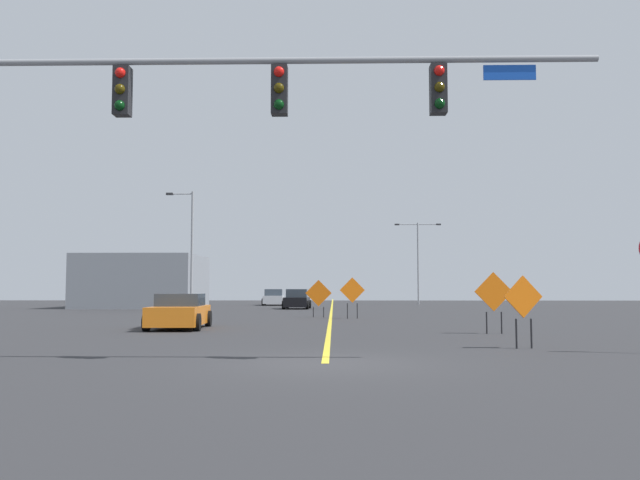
{
  "coord_description": "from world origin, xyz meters",
  "views": [
    {
      "loc": [
        0.19,
        -13.71,
        1.54
      ],
      "look_at": [
        -0.71,
        28.38,
        4.62
      ],
      "focal_mm": 37.18,
      "sensor_mm": 36.0,
      "label": 1
    }
  ],
  "objects_px": {
    "street_lamp_mid_right": "(190,245)",
    "car_orange_near": "(180,312)",
    "street_lamp_far_left": "(418,255)",
    "construction_sign_right_lane": "(352,292)",
    "construction_sign_median_near": "(494,295)",
    "construction_sign_median_far": "(523,302)",
    "construction_sign_left_lane": "(319,294)",
    "car_black_passing": "(297,300)",
    "car_silver_distant": "(274,298)",
    "traffic_signal_assembly": "(196,113)"
  },
  "relations": [
    {
      "from": "car_silver_distant",
      "to": "street_lamp_far_left",
      "type": "bearing_deg",
      "value": 13.61
    },
    {
      "from": "street_lamp_mid_right",
      "to": "car_orange_near",
      "type": "bearing_deg",
      "value": -78.82
    },
    {
      "from": "traffic_signal_assembly",
      "to": "car_black_passing",
      "type": "relative_size",
      "value": 3.48
    },
    {
      "from": "construction_sign_median_far",
      "to": "street_lamp_far_left",
      "type": "bearing_deg",
      "value": 86.04
    },
    {
      "from": "traffic_signal_assembly",
      "to": "construction_sign_left_lane",
      "type": "bearing_deg",
      "value": 84.5
    },
    {
      "from": "construction_sign_median_far",
      "to": "car_black_passing",
      "type": "bearing_deg",
      "value": 103.13
    },
    {
      "from": "construction_sign_left_lane",
      "to": "car_orange_near",
      "type": "bearing_deg",
      "value": -116.88
    },
    {
      "from": "street_lamp_far_left",
      "to": "construction_sign_left_lane",
      "type": "relative_size",
      "value": 3.94
    },
    {
      "from": "street_lamp_far_left",
      "to": "construction_sign_right_lane",
      "type": "xyz_separation_m",
      "value": [
        -7.17,
        -29.92,
        -3.4
      ]
    },
    {
      "from": "construction_sign_median_far",
      "to": "construction_sign_median_near",
      "type": "distance_m",
      "value": 5.58
    },
    {
      "from": "street_lamp_mid_right",
      "to": "construction_sign_median_near",
      "type": "xyz_separation_m",
      "value": [
        14.72,
        -19.58,
        -2.98
      ]
    },
    {
      "from": "street_lamp_far_left",
      "to": "construction_sign_median_far",
      "type": "relative_size",
      "value": 4.2
    },
    {
      "from": "construction_sign_left_lane",
      "to": "car_silver_distant",
      "type": "bearing_deg",
      "value": 100.57
    },
    {
      "from": "car_black_passing",
      "to": "car_orange_near",
      "type": "relative_size",
      "value": 0.88
    },
    {
      "from": "traffic_signal_assembly",
      "to": "street_lamp_mid_right",
      "type": "bearing_deg",
      "value": 102.52
    },
    {
      "from": "street_lamp_far_left",
      "to": "car_black_passing",
      "type": "height_order",
      "value": "street_lamp_far_left"
    },
    {
      "from": "traffic_signal_assembly",
      "to": "street_lamp_mid_right",
      "type": "distance_m",
      "value": 29.35
    },
    {
      "from": "traffic_signal_assembly",
      "to": "construction_sign_right_lane",
      "type": "distance_m",
      "value": 21.02
    },
    {
      "from": "car_silver_distant",
      "to": "construction_sign_right_lane",
      "type": "bearing_deg",
      "value": -76.36
    },
    {
      "from": "construction_sign_right_lane",
      "to": "car_silver_distant",
      "type": "distance_m",
      "value": 27.4
    },
    {
      "from": "street_lamp_far_left",
      "to": "construction_sign_left_lane",
      "type": "xyz_separation_m",
      "value": [
        -8.94,
        -28.47,
        -3.52
      ]
    },
    {
      "from": "street_lamp_mid_right",
      "to": "construction_sign_left_lane",
      "type": "xyz_separation_m",
      "value": [
        8.45,
        -6.9,
        -3.09
      ]
    },
    {
      "from": "street_lamp_mid_right",
      "to": "street_lamp_far_left",
      "type": "xyz_separation_m",
      "value": [
        17.39,
        21.57,
        0.44
      ]
    },
    {
      "from": "car_silver_distant",
      "to": "car_black_passing",
      "type": "xyz_separation_m",
      "value": [
        2.73,
        -10.54,
        -0.0
      ]
    },
    {
      "from": "construction_sign_right_lane",
      "to": "car_black_passing",
      "type": "bearing_deg",
      "value": 103.05
    },
    {
      "from": "construction_sign_right_lane",
      "to": "construction_sign_median_far",
      "type": "distance_m",
      "value": 17.23
    },
    {
      "from": "traffic_signal_assembly",
      "to": "construction_sign_right_lane",
      "type": "bearing_deg",
      "value": 79.24
    },
    {
      "from": "street_lamp_mid_right",
      "to": "street_lamp_far_left",
      "type": "relative_size",
      "value": 0.99
    },
    {
      "from": "car_black_passing",
      "to": "construction_sign_median_near",
      "type": "bearing_deg",
      "value": -73.21
    },
    {
      "from": "traffic_signal_assembly",
      "to": "construction_sign_median_far",
      "type": "distance_m",
      "value": 9.46
    },
    {
      "from": "construction_sign_median_near",
      "to": "car_black_passing",
      "type": "bearing_deg",
      "value": 106.79
    },
    {
      "from": "traffic_signal_assembly",
      "to": "street_lamp_mid_right",
      "type": "xyz_separation_m",
      "value": [
        -6.36,
        28.64,
        -0.94
      ]
    },
    {
      "from": "construction_sign_right_lane",
      "to": "construction_sign_median_near",
      "type": "relative_size",
      "value": 1.0
    },
    {
      "from": "car_black_passing",
      "to": "traffic_signal_assembly",
      "type": "bearing_deg",
      "value": -90.2
    },
    {
      "from": "car_silver_distant",
      "to": "car_black_passing",
      "type": "relative_size",
      "value": 1.04
    },
    {
      "from": "traffic_signal_assembly",
      "to": "car_orange_near",
      "type": "distance_m",
      "value": 12.92
    },
    {
      "from": "car_silver_distant",
      "to": "construction_sign_median_near",
      "type": "bearing_deg",
      "value": -73.84
    },
    {
      "from": "construction_sign_median_near",
      "to": "car_silver_distant",
      "type": "xyz_separation_m",
      "value": [
        -10.97,
        37.85,
        -0.66
      ]
    },
    {
      "from": "street_lamp_mid_right",
      "to": "construction_sign_left_lane",
      "type": "bearing_deg",
      "value": -39.24
    },
    {
      "from": "construction_sign_right_lane",
      "to": "street_lamp_mid_right",
      "type": "bearing_deg",
      "value": 140.72
    },
    {
      "from": "construction_sign_right_lane",
      "to": "car_black_passing",
      "type": "relative_size",
      "value": 0.54
    },
    {
      "from": "construction_sign_median_far",
      "to": "construction_sign_left_lane",
      "type": "bearing_deg",
      "value": 107.37
    },
    {
      "from": "construction_sign_right_lane",
      "to": "car_orange_near",
      "type": "xyz_separation_m",
      "value": [
        -6.86,
        -8.61,
        -0.72
      ]
    },
    {
      "from": "construction_sign_left_lane",
      "to": "construction_sign_median_near",
      "type": "bearing_deg",
      "value": -63.68
    },
    {
      "from": "car_black_passing",
      "to": "car_orange_near",
      "type": "xyz_separation_m",
      "value": [
        -3.13,
        -24.69,
        -0.05
      ]
    },
    {
      "from": "construction_sign_median_near",
      "to": "car_orange_near",
      "type": "bearing_deg",
      "value": 167.01
    },
    {
      "from": "construction_sign_left_lane",
      "to": "construction_sign_right_lane",
      "type": "bearing_deg",
      "value": -39.47
    },
    {
      "from": "street_lamp_far_left",
      "to": "car_orange_near",
      "type": "xyz_separation_m",
      "value": [
        -14.03,
        -38.53,
        -4.12
      ]
    },
    {
      "from": "construction_sign_left_lane",
      "to": "construction_sign_median_far",
      "type": "height_order",
      "value": "construction_sign_left_lane"
    },
    {
      "from": "traffic_signal_assembly",
      "to": "car_black_passing",
      "type": "distance_m",
      "value": 36.66
    }
  ]
}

